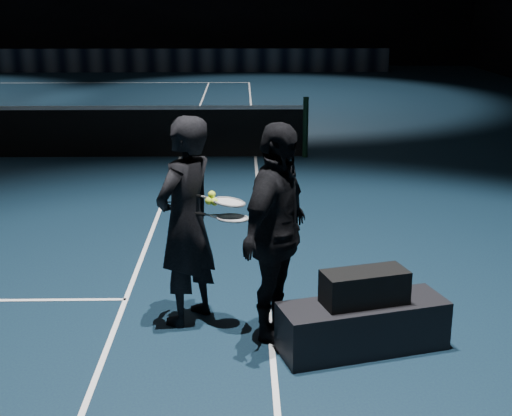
{
  "coord_description": "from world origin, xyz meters",
  "views": [
    {
      "loc": [
        5.25,
        -12.8,
        2.82
      ],
      "look_at": [
        5.37,
        -7.01,
        1.1
      ],
      "focal_mm": 50.0,
      "sensor_mm": 36.0,
      "label": 1
    }
  ],
  "objects": [
    {
      "name": "racket_lower",
      "position": [
        5.16,
        -7.03,
        1.02
      ],
      "size": [
        0.71,
        0.48,
        0.03
      ],
      "primitive_type": null,
      "rotation": [
        0.0,
        0.0,
        -0.42
      ],
      "color": "black",
      "rests_on": "player_a"
    },
    {
      "name": "bag_signature",
      "position": [
        6.24,
        -7.6,
        0.56
      ],
      "size": [
        0.31,
        0.09,
        0.09
      ],
      "primitive_type": "cube",
      "rotation": [
        0.0,
        0.0,
        0.27
      ],
      "color": "white",
      "rests_on": "racket_bag"
    },
    {
      "name": "player_bench",
      "position": [
        6.24,
        -7.44,
        0.21
      ],
      "size": [
        1.46,
        0.82,
        0.42
      ],
      "primitive_type": "cube",
      "rotation": [
        0.0,
        0.0,
        0.27
      ],
      "color": "black",
      "rests_on": "floor"
    },
    {
      "name": "racket_bag",
      "position": [
        6.24,
        -7.44,
        0.56
      ],
      "size": [
        0.75,
        0.47,
        0.28
      ],
      "primitive_type": "cube",
      "rotation": [
        0.0,
        0.0,
        0.27
      ],
      "color": "black",
      "rests_on": "player_bench"
    },
    {
      "name": "player_b",
      "position": [
        5.53,
        -7.19,
        0.93
      ],
      "size": [
        0.89,
        1.18,
        1.87
      ],
      "primitive_type": "imported",
      "rotation": [
        0.0,
        0.0,
        1.11
      ],
      "color": "black",
      "rests_on": "floor"
    },
    {
      "name": "net_post_right",
      "position": [
        6.4,
        0.0,
        0.55
      ],
      "size": [
        0.1,
        0.1,
        1.1
      ],
      "primitive_type": "cylinder",
      "color": "black",
      "rests_on": "floor"
    },
    {
      "name": "racket_upper",
      "position": [
        5.13,
        -6.97,
        1.15
      ],
      "size": [
        0.71,
        0.44,
        0.1
      ],
      "primitive_type": null,
      "rotation": [
        0.0,
        0.1,
        -0.35
      ],
      "color": "black",
      "rests_on": "player_b"
    },
    {
      "name": "sponsor_backdrop",
      "position": [
        0.0,
        15.5,
        0.45
      ],
      "size": [
        22.0,
        0.15,
        0.9
      ],
      "primitive_type": "cube",
      "color": "black",
      "rests_on": "floor"
    },
    {
      "name": "player_a",
      "position": [
        4.75,
        -6.85,
        0.93
      ],
      "size": [
        0.76,
        0.82,
        1.87
      ],
      "primitive_type": "imported",
      "rotation": [
        0.0,
        0.0,
        -2.17
      ],
      "color": "black",
      "rests_on": "floor"
    },
    {
      "name": "tennis_balls",
      "position": [
        4.99,
        -6.95,
        1.16
      ],
      "size": [
        0.12,
        0.1,
        0.12
      ],
      "primitive_type": null,
      "color": "#B8D72D",
      "rests_on": "racket_upper"
    }
  ]
}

